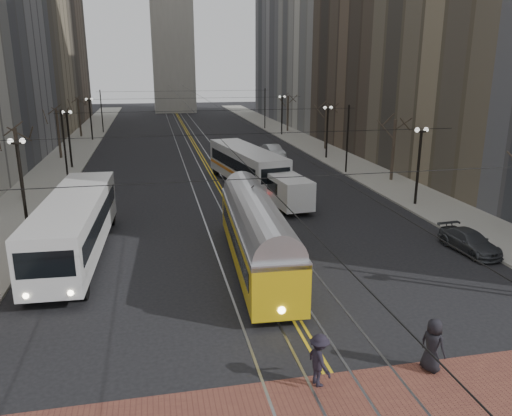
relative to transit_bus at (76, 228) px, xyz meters
name	(u,v)px	position (x,y,z in m)	size (l,w,h in m)	color
ground	(319,358)	(9.84, -12.23, -1.68)	(260.00, 260.00, 0.00)	black
sidewalk_left	(69,156)	(-5.16, 32.77, -1.61)	(5.00, 140.00, 0.15)	gray
sidewalk_right	(317,148)	(24.84, 32.77, -1.61)	(5.00, 140.00, 0.15)	gray
streetcar_rails	(199,153)	(9.84, 32.77, -1.68)	(4.80, 130.00, 0.02)	gray
centre_lines	(199,153)	(9.84, 32.77, -1.67)	(0.42, 130.00, 0.01)	gold
building_left_far	(30,8)	(-15.66, 73.77, 18.32)	(16.00, 20.00, 40.00)	brown
building_right_mid	(400,8)	(35.34, 33.77, 15.32)	(16.00, 20.00, 34.00)	brown
building_right_far	(305,14)	(35.34, 73.77, 18.32)	(16.00, 20.00, 40.00)	slate
lamp_posts	(216,152)	(9.84, 16.52, 1.12)	(27.60, 57.20, 5.60)	black
street_trees	(208,141)	(9.84, 23.02, 1.12)	(31.68, 53.28, 5.60)	#382D23
trolley_wires	(208,132)	(9.84, 22.61, 2.09)	(25.96, 120.00, 6.60)	black
transit_bus	(76,228)	(0.00, 0.00, 0.00)	(2.80, 13.46, 3.36)	silver
streetcar	(257,241)	(9.34, -3.66, -0.17)	(2.38, 12.83, 3.02)	gold
rear_bus	(246,167)	(12.24, 14.56, -0.02)	(2.77, 12.72, 3.32)	#BDBDBD
cargo_van	(287,192)	(13.84, 7.04, -0.45)	(2.14, 5.56, 2.46)	silver
sedan_grey	(263,171)	(14.34, 17.37, -1.02)	(1.56, 3.89, 1.32)	#414549
sedan_silver	(273,151)	(17.84, 27.74, -0.94)	(1.56, 4.48, 1.48)	#B1B5B9
sedan_parked	(470,242)	(21.64, -3.75, -1.07)	(1.70, 4.19, 1.22)	#393C40
pedestrian_a	(433,345)	(13.40, -13.73, -0.70)	(0.95, 0.62, 1.94)	black
pedestrian_d	(319,360)	(9.32, -13.73, -0.76)	(1.18, 0.68, 1.83)	black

